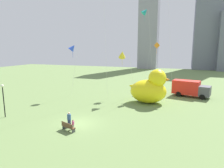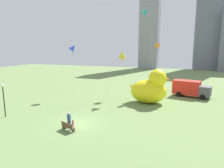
{
  "view_description": "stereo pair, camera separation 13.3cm",
  "coord_description": "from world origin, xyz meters",
  "px_view_note": "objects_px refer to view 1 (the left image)",
  "views": [
    {
      "loc": [
        10.68,
        -18.47,
        8.34
      ],
      "look_at": [
        2.25,
        4.76,
        3.92
      ],
      "focal_mm": 31.36,
      "sensor_mm": 36.0,
      "label": 1
    },
    {
      "loc": [
        10.81,
        -18.43,
        8.34
      ],
      "look_at": [
        2.25,
        4.76,
        3.92
      ],
      "focal_mm": 31.36,
      "sensor_mm": 36.0,
      "label": 2
    }
  ],
  "objects_px": {
    "kite_yellow": "(122,54)",
    "box_truck": "(190,89)",
    "giant_inflatable_duck": "(150,89)",
    "kite_teal": "(145,12)",
    "park_bench": "(68,126)",
    "kite_orange": "(156,47)",
    "person_adult": "(69,119)",
    "person_child": "(73,124)",
    "kite_blue": "(73,48)",
    "lamppost": "(3,94)"
  },
  "relations": [
    {
      "from": "kite_yellow",
      "to": "box_truck",
      "type": "bearing_deg",
      "value": 32.61
    },
    {
      "from": "kite_yellow",
      "to": "giant_inflatable_duck",
      "type": "bearing_deg",
      "value": 2.97
    },
    {
      "from": "kite_teal",
      "to": "kite_yellow",
      "type": "bearing_deg",
      "value": -99.16
    },
    {
      "from": "park_bench",
      "to": "box_truck",
      "type": "height_order",
      "value": "box_truck"
    },
    {
      "from": "kite_teal",
      "to": "kite_orange",
      "type": "height_order",
      "value": "kite_teal"
    },
    {
      "from": "person_adult",
      "to": "kite_yellow",
      "type": "xyz_separation_m",
      "value": [
        2.1,
        12.52,
        6.58
      ]
    },
    {
      "from": "box_truck",
      "to": "kite_orange",
      "type": "distance_m",
      "value": 10.89
    },
    {
      "from": "person_child",
      "to": "giant_inflatable_duck",
      "type": "xyz_separation_m",
      "value": [
        5.86,
        13.09,
        1.71
      ]
    },
    {
      "from": "kite_blue",
      "to": "box_truck",
      "type": "bearing_deg",
      "value": 19.14
    },
    {
      "from": "person_adult",
      "to": "giant_inflatable_duck",
      "type": "distance_m",
      "value": 14.39
    },
    {
      "from": "kite_orange",
      "to": "kite_teal",
      "type": "bearing_deg",
      "value": -146.99
    },
    {
      "from": "lamppost",
      "to": "kite_yellow",
      "type": "height_order",
      "value": "kite_yellow"
    },
    {
      "from": "lamppost",
      "to": "kite_teal",
      "type": "height_order",
      "value": "kite_teal"
    },
    {
      "from": "park_bench",
      "to": "kite_teal",
      "type": "bearing_deg",
      "value": 82.05
    },
    {
      "from": "person_child",
      "to": "box_truck",
      "type": "relative_size",
      "value": 0.16
    },
    {
      "from": "box_truck",
      "to": "kite_orange",
      "type": "xyz_separation_m",
      "value": [
        -6.77,
        4.45,
        7.27
      ]
    },
    {
      "from": "person_child",
      "to": "kite_orange",
      "type": "distance_m",
      "value": 25.92
    },
    {
      "from": "park_bench",
      "to": "person_child",
      "type": "height_order",
      "value": "person_child"
    },
    {
      "from": "park_bench",
      "to": "person_adult",
      "type": "relative_size",
      "value": 1.05
    },
    {
      "from": "park_bench",
      "to": "kite_blue",
      "type": "bearing_deg",
      "value": 118.4
    },
    {
      "from": "giant_inflatable_duck",
      "to": "lamppost",
      "type": "distance_m",
      "value": 20.28
    },
    {
      "from": "kite_yellow",
      "to": "person_adult",
      "type": "bearing_deg",
      "value": -99.51
    },
    {
      "from": "kite_teal",
      "to": "person_child",
      "type": "bearing_deg",
      "value": -97.54
    },
    {
      "from": "box_truck",
      "to": "kite_yellow",
      "type": "relative_size",
      "value": 0.79
    },
    {
      "from": "person_adult",
      "to": "box_truck",
      "type": "distance_m",
      "value": 23.04
    },
    {
      "from": "person_adult",
      "to": "kite_blue",
      "type": "relative_size",
      "value": 0.18
    },
    {
      "from": "park_bench",
      "to": "giant_inflatable_duck",
      "type": "xyz_separation_m",
      "value": [
        6.11,
        13.69,
        1.8
      ]
    },
    {
      "from": "person_child",
      "to": "kite_yellow",
      "type": "bearing_deg",
      "value": 83.71
    },
    {
      "from": "kite_teal",
      "to": "kite_blue",
      "type": "distance_m",
      "value": 15.95
    },
    {
      "from": "person_adult",
      "to": "lamppost",
      "type": "height_order",
      "value": "lamppost"
    },
    {
      "from": "lamppost",
      "to": "kite_orange",
      "type": "distance_m",
      "value": 28.7
    },
    {
      "from": "lamppost",
      "to": "person_adult",
      "type": "bearing_deg",
      "value": -0.07
    },
    {
      "from": "giant_inflatable_duck",
      "to": "kite_yellow",
      "type": "bearing_deg",
      "value": -177.03
    },
    {
      "from": "park_bench",
      "to": "kite_yellow",
      "type": "relative_size",
      "value": 0.21
    },
    {
      "from": "lamppost",
      "to": "kite_yellow",
      "type": "xyz_separation_m",
      "value": [
        11.33,
        12.51,
        4.58
      ]
    },
    {
      "from": "giant_inflatable_duck",
      "to": "box_truck",
      "type": "relative_size",
      "value": 0.98
    },
    {
      "from": "park_bench",
      "to": "box_truck",
      "type": "distance_m",
      "value": 23.62
    },
    {
      "from": "person_child",
      "to": "box_truck",
      "type": "xyz_separation_m",
      "value": [
        11.96,
        19.6,
        0.89
      ]
    },
    {
      "from": "park_bench",
      "to": "box_truck",
      "type": "xyz_separation_m",
      "value": [
        12.21,
        20.2,
        0.97
      ]
    },
    {
      "from": "park_bench",
      "to": "kite_yellow",
      "type": "bearing_deg",
      "value": 82.94
    },
    {
      "from": "giant_inflatable_duck",
      "to": "kite_yellow",
      "type": "relative_size",
      "value": 0.78
    },
    {
      "from": "kite_teal",
      "to": "kite_orange",
      "type": "distance_m",
      "value": 7.28
    },
    {
      "from": "kite_yellow",
      "to": "kite_orange",
      "type": "xyz_separation_m",
      "value": [
        3.77,
        11.2,
        1.22
      ]
    },
    {
      "from": "lamppost",
      "to": "kite_yellow",
      "type": "bearing_deg",
      "value": 47.83
    },
    {
      "from": "person_adult",
      "to": "kite_teal",
      "type": "height_order",
      "value": "kite_teal"
    },
    {
      "from": "person_child",
      "to": "person_adult",
      "type": "bearing_deg",
      "value": 153.46
    },
    {
      "from": "person_child",
      "to": "box_truck",
      "type": "distance_m",
      "value": 22.98
    },
    {
      "from": "giant_inflatable_duck",
      "to": "lamppost",
      "type": "relative_size",
      "value": 1.56
    },
    {
      "from": "box_truck",
      "to": "kite_yellow",
      "type": "bearing_deg",
      "value": -147.39
    },
    {
      "from": "giant_inflatable_duck",
      "to": "kite_teal",
      "type": "xyz_separation_m",
      "value": [
        -2.87,
        9.54,
        13.24
      ]
    }
  ]
}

